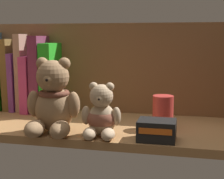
% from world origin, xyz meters
% --- Properties ---
extents(shelf_board, '(0.79, 0.30, 0.02)m').
position_xyz_m(shelf_board, '(0.00, 0.00, 0.01)').
color(shelf_board, '#9E7042').
rests_on(shelf_board, ground).
extents(shelf_back_panel, '(0.82, 0.01, 0.29)m').
position_xyz_m(shelf_back_panel, '(0.00, 0.16, 0.14)').
color(shelf_back_panel, brown).
rests_on(shelf_back_panel, ground).
extents(book_1, '(0.02, 0.11, 0.15)m').
position_xyz_m(book_1, '(-0.35, 0.13, 0.10)').
color(book_1, '#157414').
rests_on(book_1, shelf_board).
extents(book_2, '(0.03, 0.09, 0.22)m').
position_xyz_m(book_2, '(-0.32, 0.13, 0.13)').
color(book_2, brown).
rests_on(book_2, shelf_board).
extents(book_3, '(0.02, 0.11, 0.18)m').
position_xyz_m(book_3, '(-0.30, 0.13, 0.11)').
color(book_3, '#783895').
rests_on(book_3, shelf_board).
extents(book_4, '(0.02, 0.10, 0.24)m').
position_xyz_m(book_4, '(-0.27, 0.13, 0.14)').
color(book_4, tan).
rests_on(book_4, shelf_board).
extents(book_5, '(0.03, 0.14, 0.17)m').
position_xyz_m(book_5, '(-0.25, 0.13, 0.11)').
color(book_5, '#C83C7F').
rests_on(book_5, shelf_board).
extents(book_6, '(0.03, 0.14, 0.23)m').
position_xyz_m(book_6, '(-0.21, 0.13, 0.14)').
color(book_6, '#77294F').
rests_on(book_6, shelf_board).
extents(book_7, '(0.04, 0.15, 0.21)m').
position_xyz_m(book_7, '(-0.18, 0.13, 0.12)').
color(book_7, green).
rests_on(book_7, shelf_board).
extents(teddy_bear_larger, '(0.13, 0.13, 0.18)m').
position_xyz_m(teddy_bear_larger, '(-0.08, -0.10, 0.10)').
color(teddy_bear_larger, '#93704C').
rests_on(teddy_bear_larger, shelf_board).
extents(teddy_bear_smaller, '(0.09, 0.10, 0.13)m').
position_xyz_m(teddy_bear_smaller, '(0.04, -0.11, 0.07)').
color(teddy_bear_smaller, tan).
rests_on(teddy_bear_smaller, shelf_board).
extents(pillar_candle, '(0.05, 0.05, 0.08)m').
position_xyz_m(pillar_candle, '(0.17, -0.00, 0.06)').
color(pillar_candle, '#C63833').
rests_on(pillar_candle, shelf_board).
extents(small_product_box, '(0.08, 0.07, 0.05)m').
position_xyz_m(small_product_box, '(0.16, -0.11, 0.04)').
color(small_product_box, black).
rests_on(small_product_box, shelf_board).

